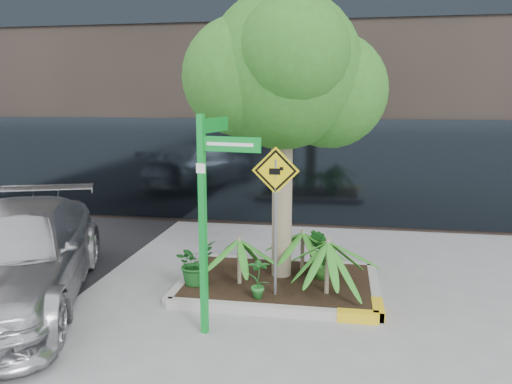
% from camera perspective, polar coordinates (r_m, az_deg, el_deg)
% --- Properties ---
extents(ground, '(80.00, 80.00, 0.00)m').
position_cam_1_polar(ground, '(8.44, 0.95, -11.55)').
color(ground, gray).
rests_on(ground, ground).
extents(planter, '(3.35, 2.36, 0.15)m').
position_cam_1_polar(planter, '(8.63, 2.78, -10.34)').
color(planter, '#9E9E99').
rests_on(planter, ground).
extents(tree, '(3.32, 2.94, 4.98)m').
position_cam_1_polar(tree, '(8.36, 3.14, 13.68)').
color(tree, gray).
rests_on(tree, ground).
extents(palm_front, '(1.01, 1.01, 1.13)m').
position_cam_1_polar(palm_front, '(7.88, 8.23, -5.67)').
color(palm_front, gray).
rests_on(palm_front, ground).
extents(palm_left, '(0.90, 0.90, 1.00)m').
position_cam_1_polar(palm_left, '(8.25, -1.94, -5.48)').
color(palm_left, gray).
rests_on(palm_left, ground).
extents(palm_back, '(0.87, 0.87, 0.97)m').
position_cam_1_polar(palm_back, '(8.81, 5.37, -4.65)').
color(palm_back, gray).
rests_on(palm_back, ground).
extents(parked_car, '(3.80, 5.67, 1.52)m').
position_cam_1_polar(parked_car, '(8.69, -25.98, -6.68)').
color(parked_car, '#B6B7BC').
rests_on(parked_car, ground).
extents(shrub_a, '(0.89, 0.89, 0.73)m').
position_cam_1_polar(shrub_a, '(8.39, -7.02, -8.01)').
color(shrub_a, '#17501B').
rests_on(shrub_a, planter).
extents(shrub_b, '(0.54, 0.54, 0.69)m').
position_cam_1_polar(shrub_b, '(8.66, 7.62, -7.56)').
color(shrub_b, '#245A1B').
rests_on(shrub_b, planter).
extents(shrub_c, '(0.38, 0.38, 0.66)m').
position_cam_1_polar(shrub_c, '(7.76, 0.29, -9.79)').
color(shrub_c, '#216D26').
rests_on(shrub_c, planter).
extents(shrub_d, '(0.58, 0.58, 0.82)m').
position_cam_1_polar(shrub_d, '(8.85, 7.41, -6.73)').
color(shrub_d, '#19591E').
rests_on(shrub_d, planter).
extents(street_sign_post, '(0.87, 0.99, 3.00)m').
position_cam_1_polar(street_sign_post, '(6.64, -5.48, -1.04)').
color(street_sign_post, '#0D952D').
rests_on(street_sign_post, ground).
extents(cattle_sign, '(0.72, 0.10, 2.34)m').
position_cam_1_polar(cattle_sign, '(7.55, 2.24, -0.53)').
color(cattle_sign, slate).
rests_on(cattle_sign, ground).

